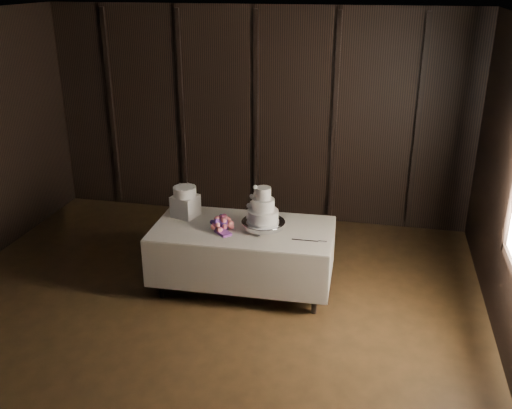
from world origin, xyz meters
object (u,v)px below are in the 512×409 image
object	(u,v)px
wedding_cake	(260,209)
bouquet	(221,223)
display_table	(243,255)
box_pedestal	(185,206)
cake_stand	(263,225)
small_cake	(185,191)

from	to	relation	value
wedding_cake	bouquet	size ratio (longest dim) A/B	0.97
display_table	wedding_cake	distance (m)	0.62
bouquet	box_pedestal	size ratio (longest dim) A/B	1.57
cake_stand	bouquet	xyz separation A→B (m)	(-0.45, -0.10, 0.02)
bouquet	cake_stand	bearing A→B (deg)	12.54
display_table	bouquet	size ratio (longest dim) A/B	4.94
wedding_cake	small_cake	size ratio (longest dim) A/B	1.50
display_table	small_cake	world-z (taller)	small_cake
cake_stand	box_pedestal	distance (m)	0.97
display_table	cake_stand	distance (m)	0.45
wedding_cake	cake_stand	bearing A→B (deg)	40.34
bouquet	display_table	bearing A→B (deg)	20.94
bouquet	small_cake	distance (m)	0.62
wedding_cake	bouquet	xyz separation A→B (m)	(-0.42, -0.08, -0.18)
bouquet	box_pedestal	xyz separation A→B (m)	(-0.50, 0.26, 0.06)
bouquet	small_cake	size ratio (longest dim) A/B	1.55
cake_stand	wedding_cake	xyz separation A→B (m)	(-0.03, -0.02, 0.20)
small_cake	wedding_cake	bearing A→B (deg)	-11.15
display_table	wedding_cake	size ratio (longest dim) A/B	5.09
bouquet	box_pedestal	distance (m)	0.57
box_pedestal	small_cake	world-z (taller)	small_cake
cake_stand	box_pedestal	size ratio (longest dim) A/B	1.86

